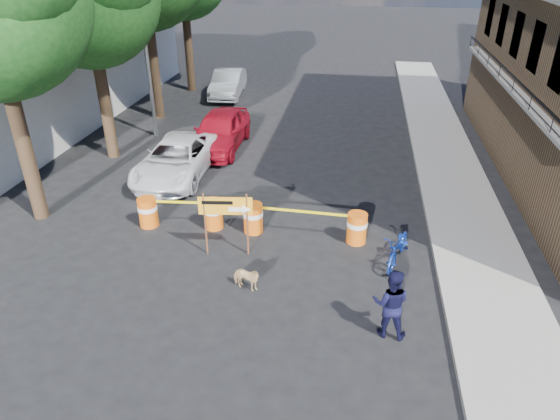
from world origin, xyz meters
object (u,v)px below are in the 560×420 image
(barrel_mid_right, at_px, (253,217))
(sedan_silver, at_px, (228,83))
(dog, at_px, (246,278))
(barrel_far_left, at_px, (148,212))
(sedan_red, at_px, (220,130))
(detour_sign, at_px, (232,211))
(bicycle, at_px, (400,234))
(barrel_far_right, at_px, (357,227))
(barrel_mid_left, at_px, (213,213))
(suv_white, at_px, (177,159))
(pedestrian, at_px, (391,303))

(barrel_mid_right, height_order, sedan_silver, sedan_silver)
(barrel_mid_right, height_order, dog, barrel_mid_right)
(barrel_mid_right, bearing_deg, barrel_far_left, -177.35)
(sedan_red, bearing_deg, dog, -71.02)
(detour_sign, xyz_separation_m, sedan_red, (-2.43, 7.59, -0.58))
(detour_sign, height_order, bicycle, detour_sign)
(bicycle, xyz_separation_m, sedan_silver, (-8.46, 14.99, -0.19))
(barrel_far_left, xyz_separation_m, barrel_mid_right, (3.17, 0.15, 0.00))
(barrel_far_right, height_order, dog, barrel_far_right)
(barrel_mid_left, bearing_deg, bicycle, -10.66)
(dog, bearing_deg, suv_white, 47.70)
(pedestrian, xyz_separation_m, sedan_red, (-6.48, 10.12, -0.05))
(barrel_mid_right, bearing_deg, suv_white, 135.83)
(barrel_mid_right, distance_m, sedan_silver, 14.70)
(barrel_mid_left, xyz_separation_m, detour_sign, (0.95, -1.30, 0.87))
(barrel_mid_left, xyz_separation_m, sedan_silver, (-3.13, 13.99, 0.23))
(barrel_far_right, relative_size, sedan_silver, 0.21)
(pedestrian, relative_size, bicycle, 0.93)
(barrel_mid_left, relative_size, dog, 1.16)
(suv_white, bearing_deg, barrel_far_left, -84.34)
(dog, distance_m, suv_white, 7.32)
(bicycle, height_order, sedan_red, bicycle)
(bicycle, bearing_deg, barrel_mid_right, -175.63)
(detour_sign, height_order, sedan_red, detour_sign)
(barrel_far_right, xyz_separation_m, suv_white, (-6.52, 3.51, 0.19))
(bicycle, distance_m, sedan_silver, 17.21)
(barrel_far_left, height_order, barrel_mid_left, same)
(barrel_mid_right, distance_m, bicycle, 4.24)
(barrel_far_right, bearing_deg, sedan_red, 131.54)
(barrel_mid_right, height_order, bicycle, bicycle)
(detour_sign, bearing_deg, barrel_mid_right, 70.57)
(pedestrian, bearing_deg, sedan_red, -51.14)
(detour_sign, relative_size, sedan_red, 0.41)
(barrel_mid_right, xyz_separation_m, suv_white, (-3.52, 3.42, 0.19))
(barrel_far_left, xyz_separation_m, barrel_far_right, (6.17, 0.05, 0.00))
(barrel_far_left, distance_m, pedestrian, 7.85)
(barrel_far_left, bearing_deg, detour_sign, -20.86)
(suv_white, height_order, sedan_silver, sedan_silver)
(suv_white, bearing_deg, sedan_silver, 94.57)
(pedestrian, height_order, dog, pedestrian)
(barrel_far_left, bearing_deg, sedan_silver, 94.72)
(sedan_red, bearing_deg, barrel_mid_right, -66.76)
(detour_sign, relative_size, suv_white, 0.39)
(barrel_far_left, xyz_separation_m, pedestrian, (6.95, -3.64, 0.35))
(barrel_mid_left, relative_size, barrel_far_right, 1.00)
(sedan_red, bearing_deg, bicycle, -46.79)
(barrel_far_right, height_order, bicycle, bicycle)
(barrel_mid_left, height_order, barrel_mid_right, same)
(dog, xyz_separation_m, suv_white, (-3.92, 6.17, 0.34))
(detour_sign, xyz_separation_m, sedan_silver, (-4.08, 15.29, -0.64))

